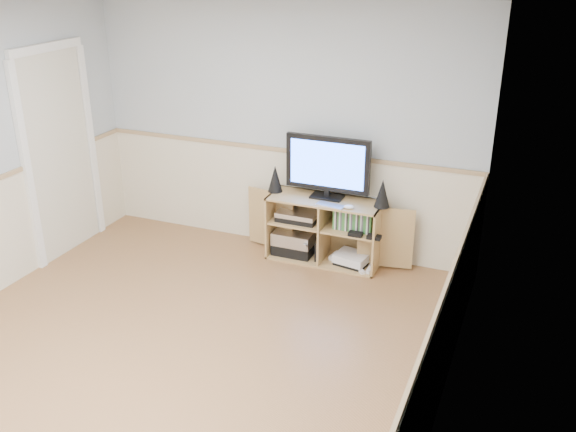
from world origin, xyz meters
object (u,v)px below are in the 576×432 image
object	(u,v)px
media_cabinet	(326,228)
game_consoles	(351,259)
keyboard	(330,205)
monitor	(328,165)

from	to	relation	value
media_cabinet	game_consoles	xyz separation A→B (m)	(0.29, -0.06, -0.26)
game_consoles	keyboard	bearing A→B (deg)	-145.57
keyboard	game_consoles	distance (m)	0.63
media_cabinet	keyboard	size ratio (longest dim) A/B	6.38
keyboard	monitor	bearing A→B (deg)	126.83
media_cabinet	monitor	distance (m)	0.65
media_cabinet	monitor	world-z (taller)	monitor
monitor	keyboard	xyz separation A→B (m)	(0.10, -0.19, -0.32)
monitor	media_cabinet	bearing A→B (deg)	90.00
media_cabinet	monitor	size ratio (longest dim) A/B	2.08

